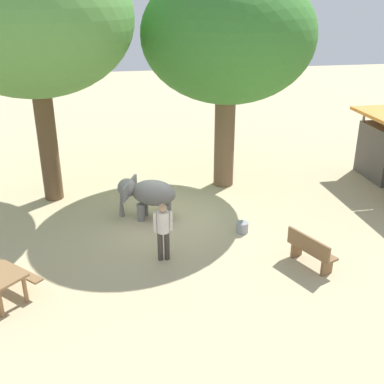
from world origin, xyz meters
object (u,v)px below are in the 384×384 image
wooden_bench (310,250)px  shade_tree_secondary (32,18)px  shade_tree_main (227,36)px  elephant (148,194)px  person_handler (163,228)px  feed_bucket (242,227)px

wooden_bench → shade_tree_secondary: bearing=-152.7°
shade_tree_main → elephant: bearing=-52.0°
person_handler → feed_bucket: (-1.09, 2.47, -0.79)m
shade_tree_secondary → shade_tree_main: bearing=91.5°
feed_bucket → shade_tree_main: bearing=174.4°
elephant → person_handler: 2.54m
elephant → wooden_bench: (3.54, 3.83, -0.36)m
person_handler → shade_tree_main: bearing=-29.7°
elephant → feed_bucket: (1.45, 2.63, -0.67)m
person_handler → shade_tree_main: 7.09m
person_handler → shade_tree_secondary: 7.51m
elephant → shade_tree_main: 5.82m
wooden_bench → feed_bucket: size_ratio=4.01×
shade_tree_secondary → wooden_bench: 10.43m
person_handler → wooden_bench: size_ratio=1.12×
wooden_bench → feed_bucket: bearing=-173.1°
shade_tree_secondary → wooden_bench: size_ratio=5.69×
person_handler → wooden_bench: 3.84m
person_handler → elephant: bearing=4.1°
wooden_bench → feed_bucket: 2.43m
shade_tree_main → feed_bucket: 6.34m
feed_bucket → wooden_bench: bearing=29.8°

